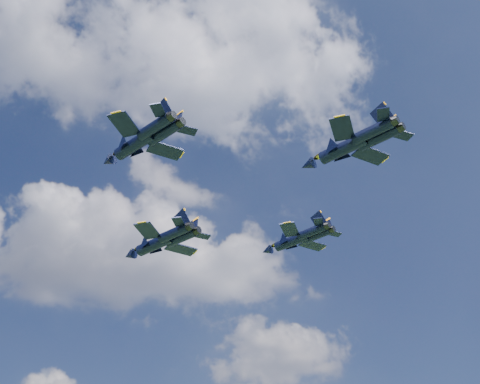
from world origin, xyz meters
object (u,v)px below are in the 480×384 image
at_px(jet_left, 133,145).
at_px(jet_right, 290,242).
at_px(jet_lead, 153,245).
at_px(jet_slot, 340,150).

xyz_separation_m(jet_left, jet_right, (24.94, 26.44, 1.40)).
xyz_separation_m(jet_lead, jet_slot, (27.14, -24.16, 2.85)).
bearing_deg(jet_left, jet_slot, -41.18).
distance_m(jet_left, jet_right, 36.37).
distance_m(jet_lead, jet_right, 23.51).
distance_m(jet_right, jet_slot, 24.92).
xyz_separation_m(jet_lead, jet_right, (23.43, 0.46, 1.85)).
distance_m(jet_left, jet_slot, 28.80).
height_order(jet_lead, jet_slot, jet_slot).
height_order(jet_left, jet_right, jet_right).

